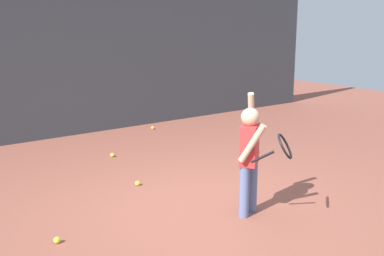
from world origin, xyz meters
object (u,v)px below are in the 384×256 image
object	(u,v)px
tennis_player	(251,152)
tennis_ball_5	(112,155)
tennis_ball_1	(153,128)
tennis_ball_4	(137,183)
tennis_ball_0	(256,151)
tennis_ball_2	(57,240)

from	to	relation	value
tennis_player	tennis_ball_5	bearing A→B (deg)	56.17
tennis_ball_1	tennis_ball_4	xyz separation A→B (m)	(-1.90, -2.66, 0.00)
tennis_ball_0	tennis_ball_4	size ratio (longest dim) A/B	1.00
tennis_ball_0	tennis_ball_5	xyz separation A→B (m)	(-2.00, 1.19, 0.00)
tennis_player	tennis_ball_2	size ratio (longest dim) A/B	20.46
tennis_ball_0	tennis_ball_1	world-z (taller)	same
tennis_ball_1	tennis_ball_5	distance (m)	2.00
tennis_ball_4	tennis_ball_5	size ratio (longest dim) A/B	1.00
tennis_ball_1	tennis_player	bearing A→B (deg)	-108.05
tennis_ball_5	tennis_player	bearing A→B (deg)	-86.66
tennis_ball_0	tennis_ball_1	bearing A→B (deg)	100.35
tennis_ball_4	tennis_ball_5	bearing A→B (deg)	75.75
tennis_ball_4	tennis_ball_5	distance (m)	1.44
tennis_ball_5	tennis_ball_4	bearing A→B (deg)	-104.25
tennis_ball_1	tennis_ball_5	size ratio (longest dim) A/B	1.00
tennis_ball_1	tennis_ball_2	bearing A→B (deg)	-132.86
tennis_ball_1	tennis_ball_2	world-z (taller)	same
tennis_ball_0	tennis_ball_2	xyz separation A→B (m)	(-3.81, -1.15, 0.00)
tennis_ball_5	tennis_ball_1	bearing A→B (deg)	39.38
tennis_ball_0	tennis_ball_5	bearing A→B (deg)	149.12
tennis_ball_0	tennis_ball_4	xyz separation A→B (m)	(-2.35, -0.20, 0.00)
tennis_player	tennis_ball_0	xyz separation A→B (m)	(1.82, 1.75, -0.69)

